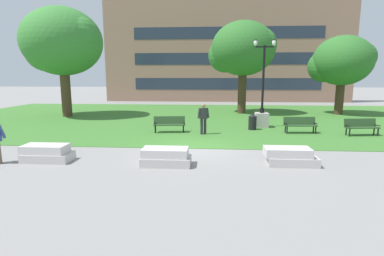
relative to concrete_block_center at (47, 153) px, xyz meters
The scene contains 15 objects.
ground_plane 6.00m from the concrete_block_center, 22.68° to the left, with size 140.00×140.00×0.00m, color gray.
grass_lawn 13.50m from the concrete_block_center, 65.83° to the left, with size 40.00×20.00×0.02m, color #3D752D.
concrete_block_center is the anchor object (origin of this frame).
concrete_block_left 4.65m from the concrete_block_center, ahead, with size 1.80×0.90×0.64m.
concrete_block_right 9.20m from the concrete_block_center, ahead, with size 1.91×0.90×0.64m.
park_bench_near_left 7.24m from the concrete_block_center, 57.67° to the left, with size 1.85×0.75×0.90m.
park_bench_near_right 12.97m from the concrete_block_center, 29.42° to the left, with size 1.83×0.64×0.90m.
park_bench_far_left 15.60m from the concrete_block_center, 22.29° to the left, with size 1.86×0.79×0.90m.
lamp_post_left 12.55m from the concrete_block_center, 41.09° to the left, with size 1.32×0.80×5.43m.
tree_near_right 18.26m from the concrete_block_center, 60.03° to the left, with size 5.56×5.29×7.68m.
tree_far_right 14.36m from the concrete_block_center, 113.32° to the left, with size 6.33×6.03×8.33m.
tree_near_left 22.89m from the concrete_block_center, 41.75° to the left, with size 4.95×4.72×6.41m.
trash_bin 11.36m from the concrete_block_center, 39.67° to the left, with size 0.49×0.49×0.96m.
person_bystander_near_lawn 8.13m from the concrete_block_center, 43.90° to the left, with size 0.68×0.42×1.71m.
building_facade_distant 28.64m from the concrete_block_center, 73.34° to the left, with size 30.03×1.03×12.88m.
Camera 1 is at (0.80, -13.03, 3.27)m, focal length 28.00 mm.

